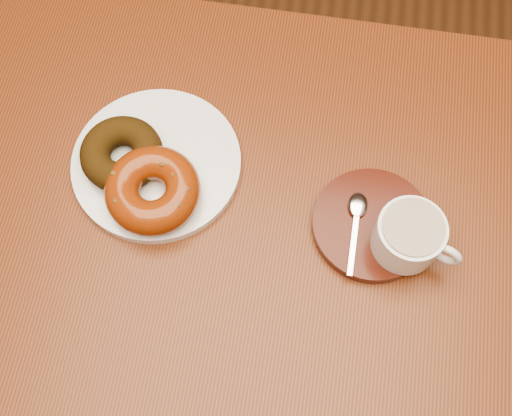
# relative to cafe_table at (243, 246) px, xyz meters

# --- Properties ---
(cafe_table) EXTENTS (0.89, 0.67, 0.83)m
(cafe_table) POSITION_rel_cafe_table_xyz_m (0.00, 0.00, 0.00)
(cafe_table) COLOR brown
(cafe_table) RESTS_ON ground
(donut_plate) EXTENTS (0.25, 0.25, 0.01)m
(donut_plate) POSITION_rel_cafe_table_xyz_m (-0.12, 0.05, 0.14)
(donut_plate) COLOR white
(donut_plate) RESTS_ON cafe_table
(donut_cinnamon) EXTENTS (0.12, 0.12, 0.04)m
(donut_cinnamon) POSITION_rel_cafe_table_xyz_m (-0.16, 0.04, 0.17)
(donut_cinnamon) COLOR #36220A
(donut_cinnamon) RESTS_ON donut_plate
(donut_caramel) EXTENTS (0.15, 0.15, 0.04)m
(donut_caramel) POSITION_rel_cafe_table_xyz_m (-0.11, -0.00, 0.17)
(donut_caramel) COLOR maroon
(donut_caramel) RESTS_ON donut_plate
(saucer) EXTENTS (0.17, 0.17, 0.02)m
(saucer) POSITION_rel_cafe_table_xyz_m (0.17, 0.00, 0.14)
(saucer) COLOR #3E1108
(saucer) RESTS_ON cafe_table
(coffee_cup) EXTENTS (0.11, 0.08, 0.06)m
(coffee_cup) POSITION_rel_cafe_table_xyz_m (0.21, -0.02, 0.18)
(coffee_cup) COLOR white
(coffee_cup) RESTS_ON saucer
(teaspoon) EXTENTS (0.02, 0.11, 0.01)m
(teaspoon) POSITION_rel_cafe_table_xyz_m (0.15, 0.01, 0.15)
(teaspoon) COLOR silver
(teaspoon) RESTS_ON saucer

